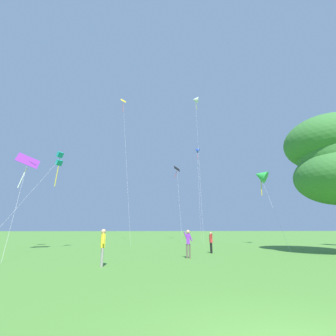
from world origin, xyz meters
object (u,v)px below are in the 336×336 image
object	(u,v)px
kite_teal_box	(59,160)
person_near_tree	(103,244)
person_in_red_shirt	(188,241)
kite_blue_delta	(197,150)
kite_yellow_diamond	(124,111)
tree_left_oak	(336,159)
kite_purple_streamer	(26,165)
kite_white_distant	(196,100)
kite_black_large	(177,172)
person_far_back	(211,240)
kite_green_small	(261,176)

from	to	relation	value
kite_teal_box	person_near_tree	size ratio (longest dim) A/B	5.14
person_in_red_shirt	person_near_tree	world-z (taller)	person_near_tree
kite_blue_delta	kite_yellow_diamond	bearing A→B (deg)	-149.13
tree_left_oak	kite_purple_streamer	bearing A→B (deg)	168.96
kite_teal_box	person_in_red_shirt	distance (m)	15.38
kite_yellow_diamond	kite_teal_box	world-z (taller)	kite_yellow_diamond
kite_blue_delta	tree_left_oak	world-z (taller)	kite_blue_delta
kite_yellow_diamond	person_near_tree	size ratio (longest dim) A/B	12.68
kite_purple_streamer	kite_white_distant	bearing A→B (deg)	42.17
kite_yellow_diamond	kite_black_large	world-z (taller)	kite_yellow_diamond
kite_teal_box	person_far_back	size ratio (longest dim) A/B	5.91
kite_purple_streamer	person_near_tree	distance (m)	13.58
kite_teal_box	tree_left_oak	xyz separation A→B (m)	(22.92, -6.82, -1.26)
kite_green_small	kite_black_large	bearing A→B (deg)	121.77
kite_white_distant	person_near_tree	xyz separation A→B (m)	(-10.62, -26.00, -23.13)
tree_left_oak	person_near_tree	bearing A→B (deg)	-166.52
kite_purple_streamer	kite_blue_delta	xyz separation A→B (m)	(20.00, 21.97, 9.21)
person_far_back	person_in_red_shirt	bearing A→B (deg)	-126.55
kite_yellow_diamond	tree_left_oak	distance (m)	29.16
person_far_back	person_near_tree	distance (m)	9.34
kite_green_small	person_far_back	size ratio (longest dim) A/B	6.47
kite_green_small	kite_black_large	xyz separation A→B (m)	(-8.53, 13.77, 3.48)
kite_green_small	kite_teal_box	bearing A→B (deg)	-168.72
kite_green_small	kite_white_distant	bearing A→B (deg)	116.86
kite_yellow_diamond	kite_purple_streamer	world-z (taller)	kite_yellow_diamond
kite_purple_streamer	tree_left_oak	xyz separation A→B (m)	(24.91, -4.86, -0.15)
kite_yellow_diamond	kite_teal_box	xyz separation A→B (m)	(-4.69, -12.04, -11.48)
person_in_red_shirt	tree_left_oak	xyz separation A→B (m)	(11.79, 0.95, 5.96)
kite_purple_streamer	person_near_tree	size ratio (longest dim) A/B	4.73
kite_yellow_diamond	kite_blue_delta	distance (m)	15.89
kite_yellow_diamond	person_far_back	bearing A→B (deg)	-62.45
kite_purple_streamer	person_far_back	distance (m)	16.83
kite_blue_delta	person_in_red_shirt	xyz separation A→B (m)	(-6.89, -27.77, -15.32)
kite_white_distant	person_in_red_shirt	bearing A→B (deg)	-104.26
tree_left_oak	kite_white_distant	bearing A→B (deg)	105.12
kite_purple_streamer	kite_green_small	size ratio (longest dim) A/B	0.84
kite_teal_box	person_near_tree	world-z (taller)	kite_teal_box
kite_black_large	tree_left_oak	distance (m)	27.03
person_in_red_shirt	person_near_tree	size ratio (longest dim) A/B	0.97
kite_purple_streamer	kite_black_large	world-z (taller)	kite_black_large
kite_blue_delta	person_far_back	world-z (taller)	kite_blue_delta
kite_yellow_diamond	kite_white_distant	size ratio (longest dim) A/B	0.90
kite_purple_streamer	kite_yellow_diamond	bearing A→B (deg)	64.50
kite_yellow_diamond	person_in_red_shirt	bearing A→B (deg)	-72.00
kite_teal_box	tree_left_oak	distance (m)	23.95
person_in_red_shirt	tree_left_oak	size ratio (longest dim) A/B	0.16
kite_white_distant	kite_yellow_diamond	bearing A→B (deg)	-165.53
kite_white_distant	kite_black_large	distance (m)	13.34
kite_black_large	tree_left_oak	xyz separation A→B (m)	(9.04, -25.06, -4.58)
kite_white_distant	person_far_back	world-z (taller)	kite_white_distant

